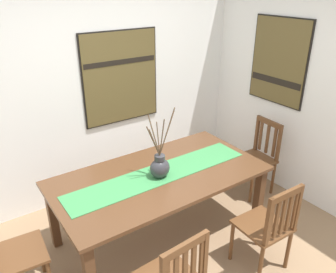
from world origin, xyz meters
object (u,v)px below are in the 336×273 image
Objects in this scene: chair_3 at (9,253)px; painting_on_side_wall at (279,61)px; painting_on_back_wall at (121,77)px; chair_1 at (258,156)px; chair_0 at (268,226)px; centerpiece_vase at (160,166)px; dining_table at (160,182)px.

painting_on_side_wall reaches higher than chair_3.
painting_on_side_wall is (1.57, -0.99, 0.17)m from painting_on_back_wall.
chair_0 is at bearing -134.18° from chair_1.
painting_on_side_wall is at bearing -32.07° from painting_on_back_wall.
centerpiece_vase is 1.52m from chair_1.
chair_0 is 1.98m from painting_on_side_wall.
painting_on_back_wall is at bearing 147.93° from painting_on_side_wall.
chair_1 is at bearing -41.85° from painting_on_back_wall.
painting_on_back_wall is (-0.32, 2.07, 0.92)m from chair_0.
centerpiece_vase is at bearing -120.92° from dining_table.
chair_3 is at bearing -179.97° from chair_1.
dining_table is at bearing -175.34° from painting_on_side_wall.
painting_on_back_wall is at bearing 78.78° from centerpiece_vase.
painting_on_back_wall is (0.23, 1.17, 0.56)m from centerpiece_vase.
centerpiece_vase reaches higher than chair_3.
painting_on_back_wall is (1.63, 1.12, 0.92)m from chair_3.
painting_on_back_wall is 1.08× the size of painting_on_side_wall.
dining_table is 1.43m from chair_3.
chair_0 is at bearing -58.21° from centerpiece_vase.
centerpiece_vase is 1.32m from painting_on_back_wall.
centerpiece_vase is 0.72× the size of chair_3.
painting_on_back_wall is 1.86m from painting_on_side_wall.
painting_on_back_wall is at bearing 34.42° from chair_3.
dining_table is 2.23× the size of chair_1.
centerpiece_vase is 1.44m from chair_3.
chair_1 is at bearing 2.36° from centerpiece_vase.
painting_on_side_wall is (1.25, 1.08, 1.09)m from chair_0.
centerpiece_vase is at bearing -177.64° from chair_1.
painting_on_side_wall is at bearing 21.16° from chair_1.
painting_on_side_wall reaches higher than chair_1.
painting_on_side_wall reaches higher than centerpiece_vase.
painting_on_side_wall is (0.33, 0.13, 1.10)m from chair_1.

